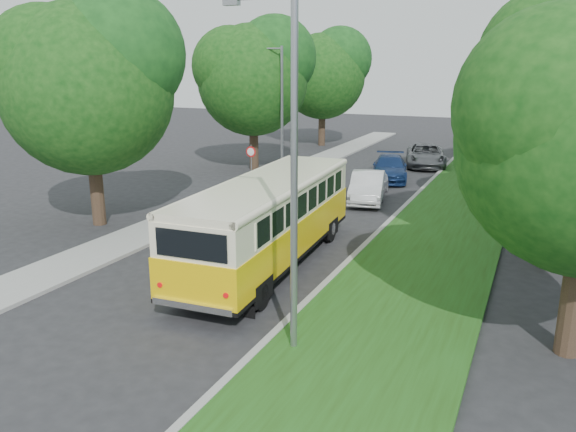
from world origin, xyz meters
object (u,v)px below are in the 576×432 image
at_px(car_silver, 371,183).
at_px(car_white, 367,187).
at_px(lamppost_far, 280,108).
at_px(vintage_bus, 269,223).
at_px(car_grey, 426,155).
at_px(lamppost_near, 290,167).
at_px(car_blue, 390,168).

height_order(car_silver, car_white, car_white).
bearing_deg(car_white, lamppost_far, 139.10).
height_order(vintage_bus, car_grey, vintage_bus).
bearing_deg(lamppost_near, vintage_bus, 121.00).
bearing_deg(vintage_bus, car_silver, 85.80).
bearing_deg(vintage_bus, car_white, 84.64).
bearing_deg(lamppost_near, car_grey, 94.24).
bearing_deg(car_blue, car_silver, -101.73).
xyz_separation_m(car_silver, car_white, (0.19, -1.33, 0.07)).
bearing_deg(car_grey, car_silver, -108.14).
distance_m(vintage_bus, car_grey, 21.23).
xyz_separation_m(vintage_bus, car_grey, (1.03, 21.19, -0.76)).
bearing_deg(car_blue, vintage_bus, -103.97).
height_order(vintage_bus, car_blue, vintage_bus).
height_order(lamppost_near, car_silver, lamppost_near).
distance_m(car_silver, car_grey, 9.78).
relative_size(lamppost_far, car_white, 1.71).
bearing_deg(lamppost_far, vintage_bus, -66.35).
height_order(car_white, car_blue, car_white).
xyz_separation_m(lamppost_near, car_blue, (-2.97, 20.75, -3.67)).
distance_m(lamppost_near, car_blue, 21.28).
xyz_separation_m(car_silver, car_blue, (-0.17, 4.37, 0.04)).
height_order(lamppost_far, car_grey, lamppost_far).
relative_size(lamppost_near, vintage_bus, 0.80).
bearing_deg(lamppost_far, car_silver, -19.18).
distance_m(vintage_bus, car_silver, 11.47).
bearing_deg(car_silver, lamppost_near, -89.62).
bearing_deg(car_silver, car_white, -91.35).
bearing_deg(lamppost_far, lamppost_near, -64.29).
xyz_separation_m(lamppost_near, car_grey, (-1.94, 26.12, -3.64)).
bearing_deg(vintage_bus, lamppost_far, 110.29).
distance_m(car_blue, car_grey, 5.47).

